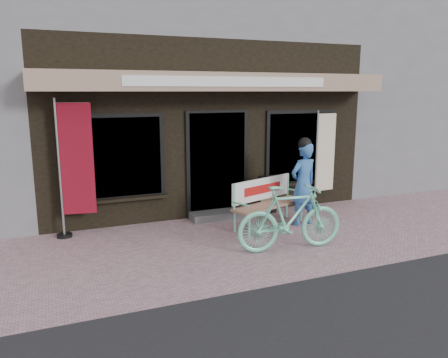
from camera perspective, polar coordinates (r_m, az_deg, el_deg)
name	(u,v)px	position (r m, az deg, el deg)	size (l,w,h in m)	color
ground	(260,245)	(7.55, 4.68, -8.61)	(70.00, 70.00, 0.00)	#AC838C
storefront	(176,75)	(11.74, -6.35, 13.36)	(7.00, 6.77, 6.00)	black
neighbor_right_near	(410,84)	(16.65, 23.10, 11.29)	(10.00, 7.00, 5.60)	slate
bench	(266,198)	(8.52, 5.53, -2.51)	(1.73, 0.98, 0.91)	#6DD5AF
person	(303,182)	(8.59, 10.32, -0.42)	(0.65, 0.49, 1.72)	#3266AE
bicycle	(290,218)	(7.24, 8.67, -5.03)	(0.51, 1.82, 1.09)	#6DD5AF
nobori_red	(74,167)	(8.11, -18.96, 1.52)	(0.73, 0.31, 2.47)	gray
nobori_cream	(324,158)	(10.01, 12.91, 2.74)	(0.64, 0.26, 2.17)	gray
menu_stand	(268,194)	(9.36, 5.72, -1.96)	(0.42, 0.12, 0.82)	black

